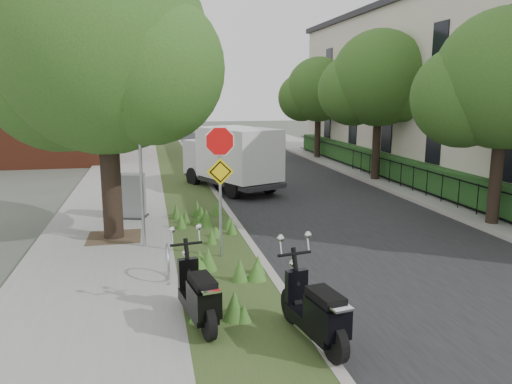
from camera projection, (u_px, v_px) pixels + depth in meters
ground at (284, 265)px, 11.64m from camera, size 120.00×120.00×0.00m
sidewalk_near at (119, 190)px, 20.34m from camera, size 3.50×60.00×0.12m
verge at (187, 187)px, 20.91m from camera, size 2.00×60.00×0.12m
kerb_near at (210, 186)px, 21.11m from camera, size 0.20×60.00×0.13m
road at (290, 185)px, 21.85m from camera, size 7.00×60.00×0.01m
kerb_far at (364, 180)px, 22.56m from camera, size 0.20×60.00×0.13m
footpath_far at (399, 179)px, 22.91m from camera, size 3.20×60.00×0.12m
street_tree_main at (101, 59)px, 12.60m from camera, size 6.21×5.54×7.66m
bare_post at (141, 168)px, 12.29m from camera, size 0.08×0.08×4.00m
bike_hoop at (168, 261)px, 10.41m from camera, size 0.06×0.78×0.77m
sign_assembly at (220, 165)px, 11.46m from camera, size 0.94×0.08×3.22m
fence_far at (379, 167)px, 22.58m from camera, size 0.04×24.00×1.00m
hedge_far at (394, 166)px, 22.73m from camera, size 1.00×24.00×1.10m
terrace_houses at (470, 88)px, 22.79m from camera, size 7.40×26.40×8.20m
brick_building at (36, 88)px, 29.95m from camera, size 9.40×10.40×8.30m
far_tree_a at (502, 86)px, 14.23m from camera, size 4.60×4.10×6.22m
far_tree_b at (377, 83)px, 21.85m from camera, size 4.83×4.31×6.56m
far_tree_c at (317, 93)px, 29.60m from camera, size 4.37×3.89×5.93m
scooter_near at (200, 301)px, 8.24m from camera, size 0.62×1.94×0.93m
scooter_far at (319, 318)px, 7.58m from camera, size 0.64×2.00×0.96m
box_truck at (232, 156)px, 20.22m from camera, size 3.65×5.21×2.21m
utility_cabinet at (129, 197)px, 15.52m from camera, size 1.18×0.95×1.37m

